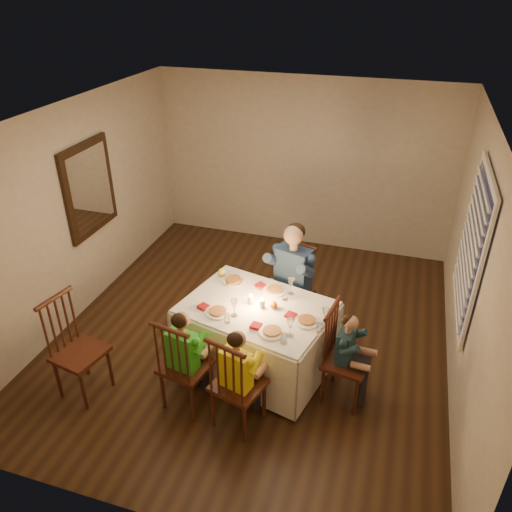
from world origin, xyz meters
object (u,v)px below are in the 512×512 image
(child_green, at_px, (189,401))
(serving_bowl, at_px, (234,282))
(chair_adult, at_px, (290,326))
(chair_near_left, at_px, (189,401))
(child_yellow, at_px, (239,421))
(chair_end, at_px, (343,396))
(chair_near_right, at_px, (239,421))
(dining_table, at_px, (257,323))
(child_teal, at_px, (343,396))
(adult, at_px, (290,326))
(chair_extra, at_px, (88,390))

(child_green, bearing_deg, serving_bowl, -86.50)
(serving_bowl, bearing_deg, chair_adult, 38.85)
(child_green, bearing_deg, chair_near_left, 10.24)
(child_yellow, bearing_deg, chair_end, -130.25)
(chair_near_right, bearing_deg, dining_table, -69.06)
(child_yellow, height_order, serving_bowl, serving_bowl)
(child_yellow, height_order, child_teal, child_yellow)
(chair_end, height_order, child_yellow, child_yellow)
(dining_table, xyz_separation_m, child_green, (-0.50, -0.75, -0.57))
(chair_adult, relative_size, adult, 0.78)
(dining_table, height_order, child_green, dining_table)
(chair_adult, xyz_separation_m, child_green, (-0.69, -1.53, 0.00))
(chair_extra, distance_m, adult, 2.45)
(chair_extra, relative_size, serving_bowl, 5.02)
(chair_end, bearing_deg, dining_table, 87.36)
(child_green, bearing_deg, dining_table, -113.34)
(chair_extra, height_order, serving_bowl, serving_bowl)
(chair_near_left, bearing_deg, chair_extra, 19.16)
(chair_near_right, bearing_deg, child_yellow, -0.00)
(chair_end, xyz_separation_m, chair_extra, (-2.57, -0.71, 0.00))
(chair_adult, bearing_deg, child_green, -97.54)
(child_yellow, bearing_deg, serving_bowl, -53.43)
(dining_table, relative_size, adult, 1.24)
(chair_near_right, xyz_separation_m, serving_bowl, (-0.45, 1.17, 0.82))
(chair_end, bearing_deg, child_green, 119.09)
(dining_table, distance_m, adult, 0.98)
(chair_near_right, xyz_separation_m, child_green, (-0.58, 0.09, 0.00))
(child_green, bearing_deg, chair_adult, -103.94)
(child_teal, bearing_deg, child_yellow, 133.59)
(chair_adult, height_order, chair_near_right, same)
(chair_adult, height_order, child_green, child_green)
(dining_table, relative_size, child_yellow, 1.56)
(dining_table, relative_size, child_green, 1.54)
(child_teal, bearing_deg, dining_table, 87.36)
(dining_table, bearing_deg, adult, 89.77)
(child_green, bearing_deg, chair_extra, 19.16)
(chair_end, xyz_separation_m, serving_bowl, (-1.37, 0.54, 0.82))
(child_green, xyz_separation_m, serving_bowl, (0.13, 1.08, 0.82))
(chair_near_left, relative_size, adult, 0.78)
(chair_adult, xyz_separation_m, child_yellow, (-0.11, -1.62, 0.00))
(chair_extra, xyz_separation_m, child_green, (1.08, 0.17, 0.00))
(chair_near_left, distance_m, child_yellow, 0.58)
(child_yellow, xyz_separation_m, serving_bowl, (-0.45, 1.17, 0.82))
(chair_near_left, distance_m, adult, 1.67)
(child_teal, bearing_deg, chair_near_left, 119.09)
(dining_table, bearing_deg, child_teal, 1.43)
(serving_bowl, bearing_deg, child_green, -96.74)
(chair_near_left, height_order, chair_near_right, same)
(chair_extra, height_order, adult, adult)
(chair_near_right, bearing_deg, chair_near_left, 6.76)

